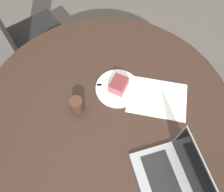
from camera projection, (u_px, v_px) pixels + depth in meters
name	position (u px, v px, depth m)	size (l,w,h in m)	color
ground_plane	(108.00, 146.00, 1.79)	(12.00, 12.00, 0.00)	#4C4742
dining_table	(107.00, 119.00, 1.26)	(1.38, 1.38, 0.72)	black
chair	(26.00, 35.00, 1.68)	(0.59, 0.59, 1.01)	black
paper_document	(157.00, 98.00, 1.19)	(0.34, 0.26, 0.00)	white
plate	(117.00, 88.00, 1.21)	(0.24, 0.24, 0.01)	silver
cake_slice	(119.00, 85.00, 1.18)	(0.11, 0.12, 0.06)	#B74C51
fork	(109.00, 86.00, 1.21)	(0.17, 0.03, 0.00)	silver
coffee_glass	(77.00, 105.00, 1.12)	(0.07, 0.07, 0.09)	#3D2619
laptop	(171.00, 177.00, 0.96)	(0.32, 0.36, 0.24)	gray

